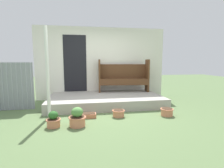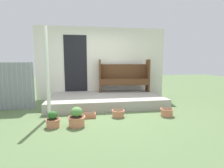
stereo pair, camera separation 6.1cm
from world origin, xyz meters
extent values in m
plane|color=#5B7547|center=(0.00, 0.00, 0.00)|extent=(24.00, 24.00, 0.00)
cube|color=#A8A399|center=(0.16, 0.95, 0.14)|extent=(3.53, 1.91, 0.29)
cube|color=white|center=(0.16, 1.94, 1.30)|extent=(4.73, 0.06, 2.60)
cube|color=black|center=(-0.81, 1.90, 1.30)|extent=(0.80, 0.02, 2.00)
cylinder|color=#979CA5|center=(-2.76, 0.74, 0.68)|extent=(0.04, 0.04, 1.35)
cylinder|color=#979CA5|center=(-2.64, 0.74, 0.68)|extent=(0.04, 0.04, 1.35)
cylinder|color=#979CA5|center=(-2.51, 0.74, 0.68)|extent=(0.04, 0.04, 1.35)
cylinder|color=#979CA5|center=(-2.39, 0.74, 0.68)|extent=(0.04, 0.04, 1.35)
cylinder|color=#979CA5|center=(-2.27, 0.74, 0.68)|extent=(0.04, 0.04, 1.35)
cylinder|color=#979CA5|center=(-2.14, 0.74, 0.68)|extent=(0.04, 0.04, 1.35)
cylinder|color=#979CA5|center=(-2.02, 0.74, 0.68)|extent=(0.04, 0.04, 1.35)
cylinder|color=white|center=(-1.40, -0.11, 1.10)|extent=(0.08, 0.08, 2.21)
cube|color=#54331C|center=(0.03, 1.65, 0.87)|extent=(0.10, 0.40, 1.16)
cube|color=#54331C|center=(1.75, 1.48, 0.87)|extent=(0.10, 0.40, 1.16)
cube|color=#54331C|center=(0.89, 1.56, 0.74)|extent=(1.70, 0.56, 0.04)
cube|color=#54331C|center=(0.87, 1.38, 0.64)|extent=(1.66, 0.19, 0.17)
cube|color=#54331C|center=(0.91, 1.74, 1.02)|extent=(1.66, 0.20, 0.51)
cylinder|color=tan|center=(-1.20, -0.81, 0.09)|extent=(0.27, 0.27, 0.17)
torus|color=tan|center=(-1.20, -0.81, 0.16)|extent=(0.31, 0.31, 0.02)
cylinder|color=#422D1E|center=(-1.20, -0.81, 0.18)|extent=(0.25, 0.25, 0.01)
ellipsoid|color=#2D6628|center=(-1.20, -0.81, 0.26)|extent=(0.20, 0.20, 0.17)
cylinder|color=tan|center=(-0.70, -0.84, 0.10)|extent=(0.33, 0.33, 0.21)
torus|color=tan|center=(-0.70, -0.84, 0.20)|extent=(0.38, 0.38, 0.02)
cylinder|color=#422D1E|center=(-0.70, -0.84, 0.21)|extent=(0.31, 0.31, 0.01)
ellipsoid|color=#599347|center=(-0.70, -0.84, 0.31)|extent=(0.25, 0.25, 0.21)
cylinder|color=tan|center=(0.30, -0.36, 0.08)|extent=(0.28, 0.28, 0.17)
torus|color=tan|center=(0.30, -0.36, 0.16)|extent=(0.33, 0.33, 0.02)
cylinder|color=#422D1E|center=(0.30, -0.36, 0.17)|extent=(0.26, 0.26, 0.01)
cylinder|color=tan|center=(1.54, -0.49, 0.09)|extent=(0.29, 0.29, 0.19)
torus|color=tan|center=(1.54, -0.49, 0.17)|extent=(0.33, 0.33, 0.02)
cylinder|color=#422D1E|center=(1.54, -0.49, 0.19)|extent=(0.27, 0.27, 0.01)
cube|color=#C67251|center=(-0.46, -0.30, 0.05)|extent=(0.40, 0.22, 0.10)
cube|color=#422D1E|center=(-0.46, -0.30, 0.11)|extent=(0.35, 0.19, 0.01)
camera|label=1|loc=(-0.58, -4.52, 1.39)|focal=28.00mm
camera|label=2|loc=(-0.52, -4.53, 1.39)|focal=28.00mm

